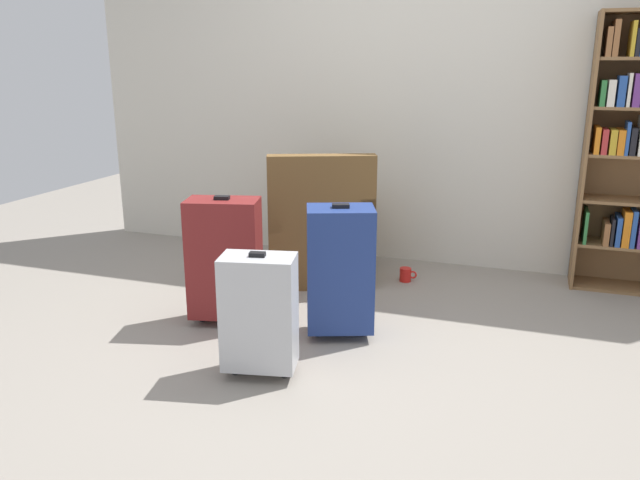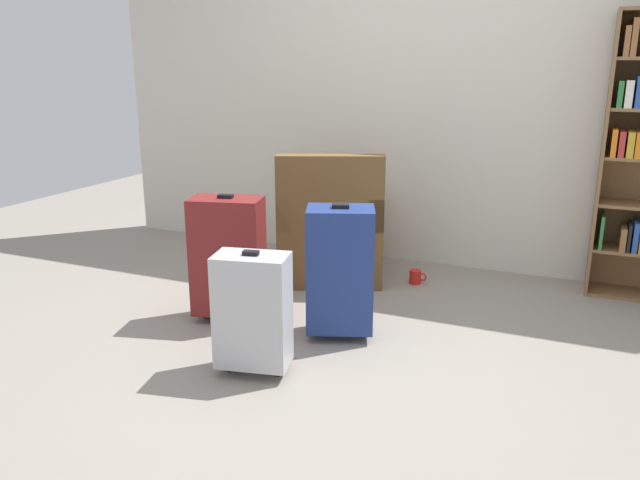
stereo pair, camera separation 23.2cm
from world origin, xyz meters
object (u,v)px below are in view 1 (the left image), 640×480
object	(u,v)px
mug	(406,275)
suitcase_silver	(259,312)
suitcase_navy_blue	(340,269)
suitcase_dark_red	(225,258)
armchair	(320,233)

from	to	relation	value
mug	suitcase_silver	distance (m)	1.64
mug	suitcase_navy_blue	xyz separation A→B (m)	(-0.17, -1.00, 0.34)
suitcase_dark_red	armchair	bearing A→B (deg)	75.46
suitcase_silver	mug	bearing A→B (deg)	75.74
armchair	suitcase_dark_red	world-z (taller)	armchair
suitcase_navy_blue	suitcase_dark_red	xyz separation A→B (m)	(-0.68, -0.04, 0.00)
suitcase_dark_red	suitcase_silver	bearing A→B (deg)	-49.37
mug	suitcase_dark_red	size ratio (longest dim) A/B	0.16
armchair	mug	bearing A→B (deg)	8.26
mug	suitcase_silver	bearing A→B (deg)	-104.26
armchair	suitcase_dark_red	size ratio (longest dim) A/B	1.21
suitcase_dark_red	mug	bearing A→B (deg)	50.65
suitcase_navy_blue	suitcase_silver	size ratio (longest dim) A/B	1.20
suitcase_navy_blue	suitcase_dark_red	bearing A→B (deg)	-176.95
mug	suitcase_silver	world-z (taller)	suitcase_silver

